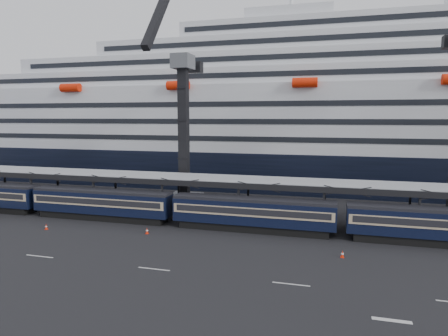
{
  "coord_description": "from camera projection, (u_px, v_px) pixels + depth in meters",
  "views": [
    {
      "loc": [
        0.98,
        -34.8,
        13.33
      ],
      "look_at": [
        -11.48,
        10.0,
        7.33
      ],
      "focal_mm": 32.0,
      "sensor_mm": 36.0,
      "label": 1
    }
  ],
  "objects": [
    {
      "name": "lane_markings",
      "position": [
        435.0,
        307.0,
        28.05
      ],
      "size": [
        111.0,
        4.27,
        0.02
      ],
      "color": "beige",
      "rests_on": "ground"
    },
    {
      "name": "canopy",
      "position": [
        325.0,
        184.0,
        47.93
      ],
      "size": [
        130.0,
        6.25,
        5.53
      ],
      "color": "#919498",
      "rests_on": "ground"
    },
    {
      "name": "traffic_cone_d",
      "position": [
        342.0,
        254.0,
        37.96
      ],
      "size": [
        0.35,
        0.35,
        0.7
      ],
      "color": "red",
      "rests_on": "ground"
    },
    {
      "name": "traffic_cone_b",
      "position": [
        46.0,
        227.0,
        47.42
      ],
      "size": [
        0.34,
        0.34,
        0.69
      ],
      "color": "red",
      "rests_on": "ground"
    },
    {
      "name": "traffic_cone_c",
      "position": [
        147.0,
        231.0,
        45.67
      ],
      "size": [
        0.36,
        0.36,
        0.72
      ],
      "color": "red",
      "rests_on": "ground"
    },
    {
      "name": "ground",
      "position": [
        319.0,
        269.0,
        35.22
      ],
      "size": [
        260.0,
        260.0,
        0.0
      ],
      "primitive_type": "plane",
      "color": "black",
      "rests_on": "ground"
    },
    {
      "name": "crane_dark_near",
      "position": [
        183.0,
        127.0,
        56.77
      ],
      "size": [
        4.5,
        17.75,
        35.08
      ],
      "color": "#4D5055",
      "rests_on": "ground"
    },
    {
      "name": "cruise_ship",
      "position": [
        325.0,
        122.0,
        77.87
      ],
      "size": [
        214.09,
        28.84,
        34.0
      ],
      "color": "black",
      "rests_on": "ground"
    },
    {
      "name": "train",
      "position": [
        281.0,
        214.0,
        45.73
      ],
      "size": [
        133.05,
        3.0,
        4.05
      ],
      "color": "black",
      "rests_on": "ground"
    }
  ]
}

